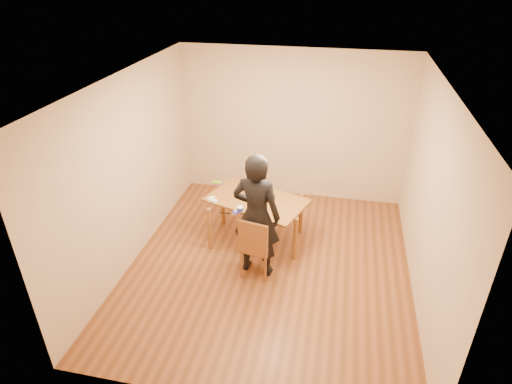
% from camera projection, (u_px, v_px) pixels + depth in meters
% --- Properties ---
extents(room_shell, '(4.00, 4.50, 2.70)m').
position_uv_depth(room_shell, '(275.00, 173.00, 5.91)').
color(room_shell, brown).
rests_on(room_shell, ground).
extents(dining_table, '(1.66, 1.30, 0.04)m').
position_uv_depth(dining_table, '(257.00, 200.00, 6.49)').
color(dining_table, brown).
rests_on(dining_table, floor).
extents(dining_chair, '(0.46, 0.46, 0.04)m').
position_uv_depth(dining_chair, '(256.00, 246.00, 5.94)').
color(dining_chair, brown).
rests_on(dining_chair, floor).
extents(cake_plate, '(0.29, 0.29, 0.02)m').
position_uv_depth(cake_plate, '(265.00, 197.00, 6.51)').
color(cake_plate, '#B3100B').
rests_on(cake_plate, dining_table).
extents(cake, '(0.23, 0.23, 0.07)m').
position_uv_depth(cake, '(266.00, 195.00, 6.49)').
color(cake, white).
rests_on(cake, cake_plate).
extents(frosting_dome, '(0.23, 0.23, 0.03)m').
position_uv_depth(frosting_dome, '(266.00, 192.00, 6.46)').
color(frosting_dome, white).
rests_on(frosting_dome, cake).
extents(frosting_tub, '(0.09, 0.09, 0.08)m').
position_uv_depth(frosting_tub, '(240.00, 209.00, 6.16)').
color(frosting_tub, white).
rests_on(frosting_tub, dining_table).
extents(frosting_lid, '(0.10, 0.10, 0.01)m').
position_uv_depth(frosting_lid, '(236.00, 212.00, 6.16)').
color(frosting_lid, '#1C20B6').
rests_on(frosting_lid, dining_table).
extents(frosting_dollop, '(0.04, 0.04, 0.02)m').
position_uv_depth(frosting_dollop, '(236.00, 211.00, 6.15)').
color(frosting_dollop, white).
rests_on(frosting_dollop, frosting_lid).
extents(ramekin_green, '(0.08, 0.08, 0.04)m').
position_uv_depth(ramekin_green, '(215.00, 201.00, 6.39)').
color(ramekin_green, white).
rests_on(ramekin_green, dining_table).
extents(ramekin_yellow, '(0.09, 0.09, 0.04)m').
position_uv_depth(ramekin_yellow, '(213.00, 198.00, 6.47)').
color(ramekin_yellow, white).
rests_on(ramekin_yellow, dining_table).
extents(ramekin_multi, '(0.09, 0.09, 0.04)m').
position_uv_depth(ramekin_multi, '(210.00, 200.00, 6.43)').
color(ramekin_multi, white).
rests_on(ramekin_multi, dining_table).
extents(candy_box_pink, '(0.13, 0.08, 0.02)m').
position_uv_depth(candy_box_pink, '(217.00, 184.00, 6.91)').
color(candy_box_pink, '#C32E7D').
rests_on(candy_box_pink, dining_table).
extents(candy_box_green, '(0.14, 0.08, 0.02)m').
position_uv_depth(candy_box_green, '(217.00, 182.00, 6.90)').
color(candy_box_green, '#1D9F1D').
rests_on(candy_box_green, candy_box_pink).
extents(spatula, '(0.16, 0.02, 0.01)m').
position_uv_depth(spatula, '(226.00, 213.00, 6.13)').
color(spatula, black).
rests_on(spatula, dining_table).
extents(person, '(0.72, 0.52, 1.83)m').
position_uv_depth(person, '(257.00, 216.00, 5.75)').
color(person, black).
rests_on(person, floor).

